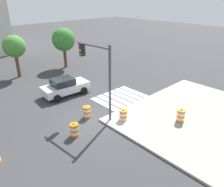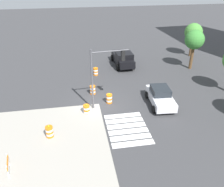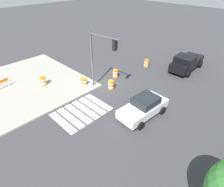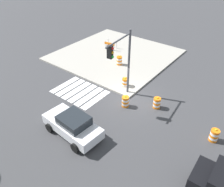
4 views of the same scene
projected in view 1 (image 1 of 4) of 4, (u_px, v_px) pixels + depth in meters
ground_plane at (99, 121)px, 16.07m from camera, size 120.00×120.00×0.00m
sidewalk_corner at (215, 122)px, 15.78m from camera, size 12.00×12.00×0.15m
crosswalk_stripes at (120, 97)px, 19.75m from camera, size 4.35×3.20×0.02m
sports_car at (65, 87)px, 19.99m from camera, size 4.42×2.38×1.63m
traffic_barrel_near_corner at (123, 116)px, 15.86m from camera, size 0.56×0.56×1.02m
traffic_barrel_median_near at (74, 130)px, 14.19m from camera, size 0.56×0.56×1.02m
traffic_barrel_median_far at (87, 112)px, 16.38m from camera, size 0.56×0.56×1.02m
traffic_barrel_on_sidewalk at (181, 116)px, 15.57m from camera, size 0.56×0.56×1.02m
traffic_light_pole at (98, 67)px, 15.11m from camera, size 0.62×3.28×5.50m
street_tree_streetside_near at (64, 40)px, 26.67m from camera, size 2.82×2.82×4.91m
street_tree_streetside_far at (14, 47)px, 23.39m from camera, size 2.40×2.40×4.66m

